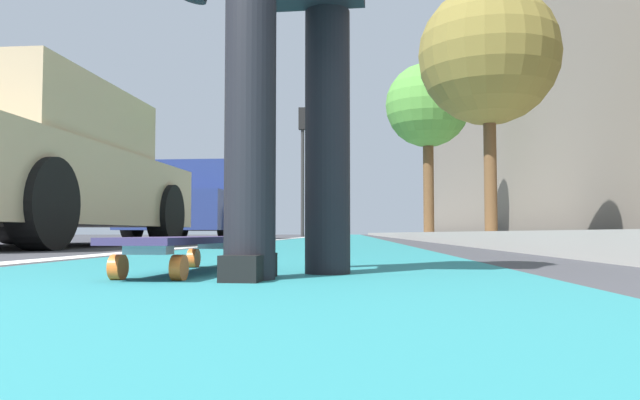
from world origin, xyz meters
TOP-DOWN VIEW (x-y plane):
  - ground_plane at (10.00, 0.00)m, footprint 80.00×80.00m
  - bike_lane_paint at (24.00, 0.00)m, footprint 56.00×1.83m
  - lane_stripe_white at (20.00, 1.07)m, footprint 52.00×0.16m
  - sidewalk_curb at (18.00, -3.03)m, footprint 52.00×3.20m
  - building_facade at (22.00, -5.86)m, footprint 40.00×1.20m
  - skateboard at (1.47, 0.15)m, footprint 0.85×0.27m
  - parked_car_near at (5.17, 2.71)m, footprint 4.23×2.15m
  - parked_car_mid at (11.88, 2.73)m, footprint 4.37×2.15m
  - traffic_light at (21.73, 1.47)m, footprint 0.33×0.28m
  - street_tree_mid at (9.77, -2.63)m, footprint 2.32×2.32m
  - street_tree_far at (18.06, -2.63)m, footprint 2.53×2.53m

SIDE VIEW (x-z plane):
  - ground_plane at x=10.00m, z-range 0.00..0.00m
  - bike_lane_paint at x=24.00m, z-range 0.00..0.00m
  - lane_stripe_white at x=20.00m, z-range 0.00..0.01m
  - sidewalk_curb at x=18.00m, z-range 0.00..0.14m
  - skateboard at x=1.47m, z-range 0.04..0.15m
  - parked_car_mid at x=11.88m, z-range -0.03..1.45m
  - parked_car_near at x=5.17m, z-range -0.02..1.48m
  - street_tree_mid at x=9.77m, z-range 0.94..5.18m
  - traffic_light at x=21.73m, z-range 0.87..5.56m
  - street_tree_far at x=18.06m, z-range 1.31..6.56m
  - building_facade at x=22.00m, z-range 0.00..10.62m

